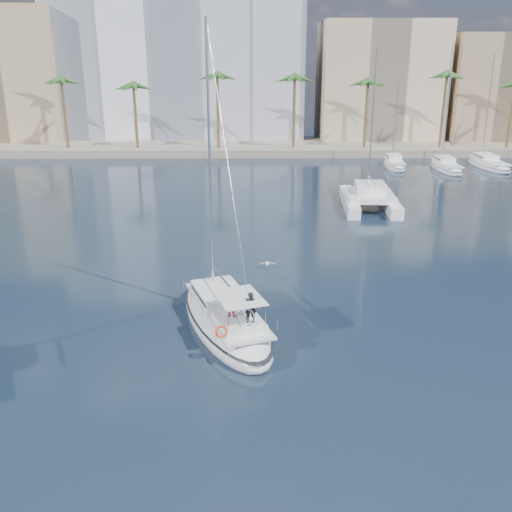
{
  "coord_description": "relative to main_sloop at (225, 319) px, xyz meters",
  "views": [
    {
      "loc": [
        0.21,
        -31.11,
        14.37
      ],
      "look_at": [
        0.5,
        1.5,
        2.95
      ],
      "focal_mm": 40.0,
      "sensor_mm": 36.0,
      "label": 1
    }
  ],
  "objects": [
    {
      "name": "quay",
      "position": [
        1.24,
        63.21,
        0.07
      ],
      "size": [
        120.0,
        14.0,
        1.2
      ],
      "primitive_type": "cube",
      "color": "gray",
      "rests_on": "ground"
    },
    {
      "name": "building_tan_right",
      "position": [
        43.24,
        70.21,
        8.47
      ],
      "size": [
        18.0,
        12.0,
        18.0
      ],
      "primitive_type": "cube",
      "color": "tan",
      "rests_on": "ground"
    },
    {
      "name": "catamaran",
      "position": [
        13.36,
        26.95,
        0.57
      ],
      "size": [
        5.87,
        10.65,
        15.25
      ],
      "rotation": [
        0.0,
        0.0,
        -0.07
      ],
      "color": "white",
      "rests_on": "ground"
    },
    {
      "name": "moored_yacht_c",
      "position": [
        34.24,
        49.21,
        -0.53
      ],
      "size": [
        3.98,
        12.33,
        15.54
      ],
      "primitive_type": null,
      "rotation": [
        0.0,
        0.0,
        0.03
      ],
      "color": "white",
      "rests_on": "ground"
    },
    {
      "name": "building_modern",
      "position": [
        -10.76,
        75.21,
        13.47
      ],
      "size": [
        42.0,
        16.0,
        28.0
      ],
      "primitive_type": "cube",
      "color": "white",
      "rests_on": "ground"
    },
    {
      "name": "palm_left",
      "position": [
        -32.76,
        59.21,
        9.75
      ],
      "size": [
        3.6,
        3.6,
        12.3
      ],
      "color": "brown",
      "rests_on": "ground"
    },
    {
      "name": "moored_yacht_b",
      "position": [
        27.74,
        47.21,
        -0.53
      ],
      "size": [
        3.32,
        10.83,
        13.72
      ],
      "primitive_type": null,
      "rotation": [
        0.0,
        0.0,
        -0.02
      ],
      "color": "white",
      "rests_on": "ground"
    },
    {
      "name": "seagull",
      "position": [
        2.61,
        9.27,
        -0.09
      ],
      "size": [
        1.19,
        0.51,
        0.22
      ],
      "color": "silver",
      "rests_on": "ground"
    },
    {
      "name": "moored_yacht_a",
      "position": [
        21.24,
        49.21,
        -0.53
      ],
      "size": [
        3.37,
        9.52,
        11.9
      ],
      "primitive_type": null,
      "rotation": [
        0.0,
        0.0,
        -0.07
      ],
      "color": "white",
      "rests_on": "ground"
    },
    {
      "name": "main_sloop",
      "position": [
        0.0,
        0.0,
        0.0
      ],
      "size": [
        7.31,
        12.11,
        17.14
      ],
      "rotation": [
        0.0,
        0.0,
        0.34
      ],
      "color": "white",
      "rests_on": "ground"
    },
    {
      "name": "building_beige",
      "position": [
        23.24,
        72.21,
        9.47
      ],
      "size": [
        20.0,
        14.0,
        20.0
      ],
      "primitive_type": "cube",
      "color": "beige",
      "rests_on": "ground"
    },
    {
      "name": "palm_right",
      "position": [
        35.24,
        59.21,
        9.75
      ],
      "size": [
        3.6,
        3.6,
        12.3
      ],
      "color": "brown",
      "rests_on": "ground"
    },
    {
      "name": "palm_centre",
      "position": [
        1.24,
        59.21,
        9.75
      ],
      "size": [
        3.6,
        3.6,
        12.3
      ],
      "color": "brown",
      "rests_on": "ground"
    },
    {
      "name": "ground",
      "position": [
        1.24,
        2.21,
        -0.53
      ],
      "size": [
        160.0,
        160.0,
        0.0
      ],
      "primitive_type": "plane",
      "color": "black",
      "rests_on": "ground"
    }
  ]
}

